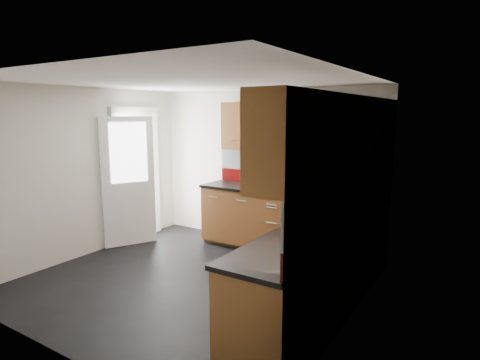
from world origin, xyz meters
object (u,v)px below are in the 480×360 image
Objects in this scene: gas_hob at (281,189)px; food_processor at (350,195)px; utensil_pot at (253,178)px; toaster at (310,186)px.

gas_hob is 2.05× the size of food_processor.
gas_hob is 1.37× the size of utensil_pot.
utensil_pot is at bearing 159.78° from food_processor.
food_processor reaches higher than gas_hob.
gas_hob is 1.23m from food_processor.
toaster is (0.96, -0.03, -0.01)m from utensil_pot.
toaster reaches higher than gas_hob.
utensil_pot reaches higher than food_processor.
toaster is 0.96m from food_processor.
utensil_pot is 1.77× the size of toaster.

